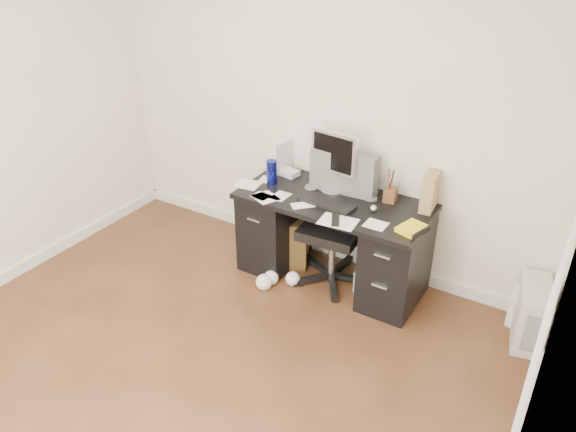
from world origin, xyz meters
name	(u,v)px	position (x,y,z in m)	size (l,w,h in m)	color
ground	(171,391)	(0.00, 0.00, 0.00)	(4.00, 4.00, 0.00)	#402414
room_shell	(146,153)	(0.03, 0.03, 1.66)	(4.02, 4.02, 2.71)	beige
desk	(332,238)	(0.30, 1.65, 0.40)	(1.50, 0.70, 0.75)	black
loose_papers	(308,195)	(0.10, 1.60, 0.75)	(1.10, 0.60, 0.00)	white
lcd_monitor	(334,162)	(0.23, 1.76, 1.00)	(0.40, 0.23, 0.51)	silver
keyboard	(327,203)	(0.29, 1.54, 0.76)	(0.45, 0.15, 0.03)	black
computer_mouse	(373,208)	(0.64, 1.62, 0.78)	(0.06, 0.06, 0.06)	silver
travel_mug	(272,172)	(-0.27, 1.65, 0.85)	(0.09, 0.09, 0.20)	navy
white_binder	(283,156)	(-0.32, 1.90, 0.89)	(0.11, 0.24, 0.27)	silver
magazine_file	(430,191)	(0.97, 1.89, 0.89)	(0.12, 0.24, 0.28)	#9F754D
pen_cup	(391,186)	(0.68, 1.84, 0.89)	(0.11, 0.11, 0.27)	#583119
yellow_book	(412,229)	(0.99, 1.50, 0.77)	(0.16, 0.20, 0.04)	yellow
paper_remote	(338,220)	(0.49, 1.35, 0.76)	(0.27, 0.22, 0.02)	white
office_chair	(333,223)	(0.31, 1.64, 0.54)	(0.61, 0.61, 1.09)	#545654
pc_tower	(531,313)	(1.85, 1.72, 0.23)	(0.20, 0.45, 0.45)	#B4AEA3
shopping_bag	(528,312)	(1.83, 1.82, 0.17)	(0.25, 0.18, 0.34)	silver
wicker_basket	(284,235)	(-0.21, 1.73, 0.22)	(0.44, 0.44, 0.44)	#452914
desk_printer	(380,283)	(0.73, 1.68, 0.10)	(0.33, 0.27, 0.19)	slate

